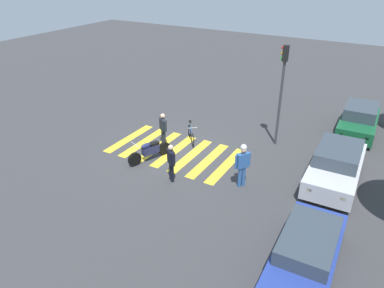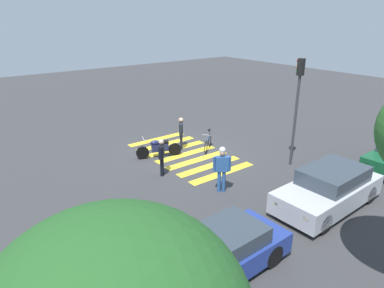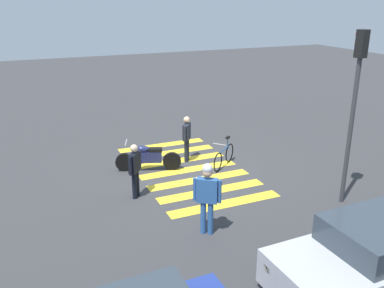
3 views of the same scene
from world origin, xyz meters
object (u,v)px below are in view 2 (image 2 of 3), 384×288
at_px(police_motorcycle, 159,148).
at_px(pedestrian_bystander, 222,166).
at_px(officer_by_motorcycle, 181,131).
at_px(car_blue_hatchback, 215,256).
at_px(officer_on_foot, 162,155).
at_px(leaning_bicycle, 208,143).
at_px(traffic_light_pole, 297,97).
at_px(car_silver_sedan, 329,189).

height_order(police_motorcycle, pedestrian_bystander, pedestrian_bystander).
bearing_deg(officer_by_motorcycle, car_blue_hatchback, 59.99).
height_order(officer_on_foot, pedestrian_bystander, pedestrian_bystander).
xyz_separation_m(police_motorcycle, leaning_bicycle, (-2.49, 0.69, -0.08)).
bearing_deg(traffic_light_pole, officer_by_motorcycle, -58.62).
bearing_deg(leaning_bicycle, car_silver_sedan, 89.01).
xyz_separation_m(car_blue_hatchback, traffic_light_pole, (-7.46, -3.34, 2.56)).
distance_m(pedestrian_bystander, car_silver_sedan, 3.89).
bearing_deg(officer_on_foot, police_motorcycle, -118.39).
relative_size(leaning_bicycle, traffic_light_pole, 0.27).
bearing_deg(police_motorcycle, car_blue_hatchback, 68.06).
distance_m(car_silver_sedan, traffic_light_pole, 4.46).
height_order(officer_by_motorcycle, pedestrian_bystander, pedestrian_bystander).
bearing_deg(officer_by_motorcycle, officer_on_foot, 39.77).
xyz_separation_m(police_motorcycle, pedestrian_bystander, (-0.08, 4.40, 0.64)).
distance_m(police_motorcycle, traffic_light_pole, 6.74).
bearing_deg(car_blue_hatchback, pedestrian_bystander, -133.91).
bearing_deg(car_silver_sedan, police_motorcycle, -72.48).
xyz_separation_m(pedestrian_bystander, car_silver_sedan, (-2.29, 3.12, -0.39)).
relative_size(leaning_bicycle, pedestrian_bystander, 0.71).
bearing_deg(traffic_light_pole, pedestrian_bystander, 0.29).
bearing_deg(officer_by_motorcycle, car_silver_sedan, 96.31).
bearing_deg(car_silver_sedan, officer_on_foot, -59.90).
distance_m(leaning_bicycle, traffic_light_pole, 4.99).
relative_size(officer_on_foot, pedestrian_bystander, 0.87).
xyz_separation_m(officer_by_motorcycle, car_silver_sedan, (-0.86, 7.80, -0.23)).
bearing_deg(officer_on_foot, leaning_bicycle, -162.58).
distance_m(officer_on_foot, car_silver_sedan, 6.65).
xyz_separation_m(police_motorcycle, officer_on_foot, (0.96, 1.77, 0.47)).
height_order(police_motorcycle, officer_on_foot, officer_on_foot).
bearing_deg(pedestrian_bystander, car_blue_hatchback, 46.09).
relative_size(car_silver_sedan, car_blue_hatchback, 0.98).
distance_m(officer_by_motorcycle, traffic_light_pole, 5.90).
distance_m(officer_on_foot, pedestrian_bystander, 2.83).
xyz_separation_m(leaning_bicycle, pedestrian_bystander, (2.41, 3.71, 0.72)).
bearing_deg(traffic_light_pole, officer_on_foot, -26.12).
relative_size(car_blue_hatchback, traffic_light_pole, 0.94).
height_order(police_motorcycle, car_silver_sedan, car_silver_sedan).
distance_m(leaning_bicycle, pedestrian_bystander, 4.48).
distance_m(leaning_bicycle, officer_by_motorcycle, 1.49).
relative_size(police_motorcycle, traffic_light_pole, 0.44).
xyz_separation_m(leaning_bicycle, officer_on_foot, (3.45, 1.08, 0.55)).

